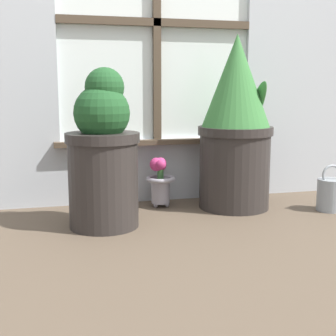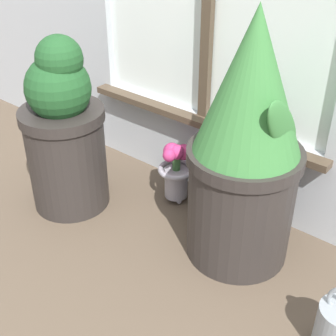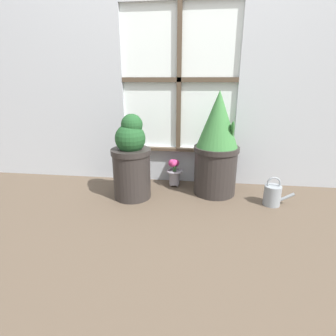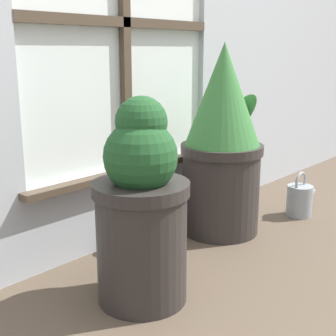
% 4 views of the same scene
% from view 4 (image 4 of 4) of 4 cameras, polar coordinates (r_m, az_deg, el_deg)
% --- Properties ---
extents(ground_plane, '(10.00, 10.00, 0.00)m').
position_cam_4_polar(ground_plane, '(1.63, 8.90, -13.26)').
color(ground_plane, brown).
extents(potted_plant_left, '(0.29, 0.29, 0.62)m').
position_cam_4_polar(potted_plant_left, '(1.39, -3.28, -5.09)').
color(potted_plant_left, '#2D2826').
rests_on(potted_plant_left, ground_plane).
extents(potted_plant_right, '(0.34, 0.34, 0.78)m').
position_cam_4_polar(potted_plant_right, '(1.92, 6.61, 3.06)').
color(potted_plant_right, '#2D2826').
rests_on(potted_plant_right, ground_plane).
extents(flower_vase, '(0.13, 0.13, 0.23)m').
position_cam_4_polar(flower_vase, '(1.81, -2.33, -5.80)').
color(flower_vase, '#99939E').
rests_on(flower_vase, ground_plane).
extents(watering_can, '(0.21, 0.12, 0.21)m').
position_cam_4_polar(watering_can, '(2.25, 15.75, -3.75)').
color(watering_can, gray).
rests_on(watering_can, ground_plane).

